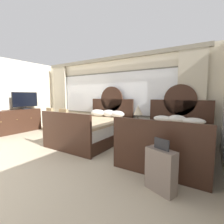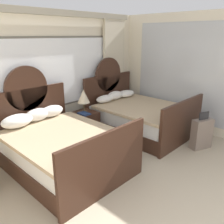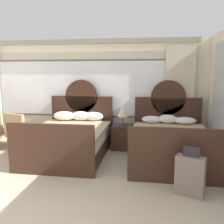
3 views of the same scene
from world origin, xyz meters
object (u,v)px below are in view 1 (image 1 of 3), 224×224
Objects in this scene: book_on_nightstand at (133,122)px; nightstand_between_beds at (137,132)px; tv_flatscreen at (25,100)px; armchair_by_window_centre at (55,119)px; cup_on_dresser at (0,110)px; bed_near_window at (94,129)px; armchair_by_window_left at (68,120)px; dresser_minibar at (13,121)px; bed_near_mirror at (171,140)px; table_lamp_on_nightstand at (138,110)px; suitcase_on_floor at (161,170)px.

nightstand_between_beds is at bearing 45.18° from book_on_nightstand.
armchair_by_window_centre is at bearing 26.01° from tv_flatscreen.
bed_near_window is at bearing 19.19° from cup_on_dresser.
dresser_minibar is at bearing -151.76° from armchair_by_window_left.
armchair_by_window_centre is (-4.28, 0.25, 0.11)m from bed_near_mirror.
bed_near_mirror is at bearing 2.72° from tv_flatscreen.
cup_on_dresser is 1.78m from armchair_by_window_centre.
bed_near_window is 8.32× the size of book_on_nightstand.
book_on_nightstand is (-0.11, -0.13, -0.33)m from table_lamp_on_nightstand.
dresser_minibar reaches higher than nightstand_between_beds.
book_on_nightstand is 2.39× the size of cup_on_dresser.
armchair_by_window_centre is (-3.19, -0.43, -0.45)m from table_lamp_on_nightstand.
table_lamp_on_nightstand is at bearing 12.54° from tv_flatscreen.
cup_on_dresser is 2.31m from armchair_by_window_left.
dresser_minibar is 0.89m from tv_flatscreen.
tv_flatscreen reaches higher than suitcase_on_floor.
armchair_by_window_centre is at bearing 173.16° from bed_near_window.
bed_near_mirror is at bearing -30.82° from nightstand_between_beds.
table_lamp_on_nightstand reaches higher than nightstand_between_beds.
bed_near_window is at bearing -149.43° from nightstand_between_beds.
armchair_by_window_centre is at bearing -174.36° from book_on_nightstand.
armchair_by_window_left is 1.00× the size of armchair_by_window_centre.
cup_on_dresser is 5.58m from suitcase_on_floor.
armchair_by_window_left is 4.09m from suitcase_on_floor.
dresser_minibar reaches higher than suitcase_on_floor.
bed_near_window is 1.42m from table_lamp_on_nightstand.
armchair_by_window_left is (-2.44, -0.40, 0.19)m from nightstand_between_beds.
cup_on_dresser is (-5.37, -1.10, 0.51)m from bed_near_mirror.
table_lamp_on_nightstand is at bearing 31.48° from bed_near_window.
table_lamp_on_nightstand reaches higher than dresser_minibar.
bed_near_window reaches higher than armchair_by_window_centre.
suitcase_on_floor is at bearing -21.10° from armchair_by_window_centre.
tv_flatscreen is 5.69m from suitcase_on_floor.
armchair_by_window_centre is (-3.08, -0.30, -0.12)m from book_on_nightstand.
table_lamp_on_nightstand reaches higher than book_on_nightstand.
bed_near_mirror is 8.32× the size of book_on_nightstand.
bed_near_window is at bearing 179.85° from bed_near_mirror.
armchair_by_window_centre is (-0.74, 0.00, 0.00)m from armchair_by_window_left.
bed_near_mirror reaches higher than nightstand_between_beds.
suitcase_on_floor is (0.17, -1.46, -0.06)m from bed_near_mirror.
book_on_nightstand is 0.34× the size of suitcase_on_floor.
cup_on_dresser is at bearing -93.39° from tv_flatscreen.
bed_near_window is at bearing 148.27° from suitcase_on_floor.
tv_flatscreen is (-4.12, -0.81, 0.58)m from book_on_nightstand.
cup_on_dresser is at bearing -160.81° from bed_near_window.
nightstand_between_beds is 1.17× the size of table_lamp_on_nightstand.
book_on_nightstand is (-1.20, 0.56, 0.23)m from bed_near_mirror.
bed_near_mirror is 2.81× the size of suitcase_on_floor.
suitcase_on_floor is at bearing -3.78° from cup_on_dresser.
armchair_by_window_centre is (1.04, 0.51, -0.70)m from tv_flatscreen.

